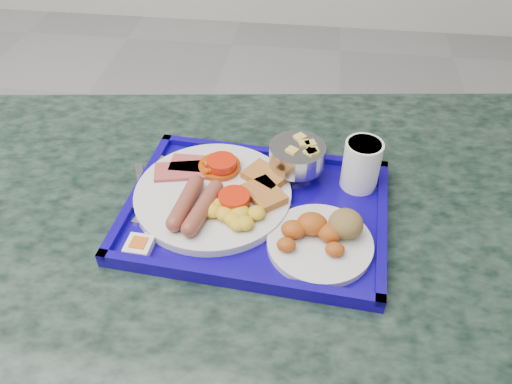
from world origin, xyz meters
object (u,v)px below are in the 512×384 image
(table, at_px, (247,292))
(tray, at_px, (256,211))
(juice_cup, at_px, (361,163))
(fruit_bowl, at_px, (298,156))
(bread_plate, at_px, (323,236))
(main_plate, at_px, (216,194))

(table, distance_m, tray, 0.21)
(table, xyz_separation_m, juice_cup, (0.19, 0.11, 0.27))
(tray, xyz_separation_m, fruit_bowl, (0.06, 0.10, 0.05))
(table, xyz_separation_m, fruit_bowl, (0.08, 0.12, 0.26))
(juice_cup, bearing_deg, bread_plate, -111.59)
(main_plate, height_order, bread_plate, bread_plate)
(table, xyz_separation_m, main_plate, (-0.06, 0.03, 0.23))
(tray, bearing_deg, main_plate, 168.66)
(tray, xyz_separation_m, bread_plate, (0.12, -0.07, 0.02))
(table, relative_size, tray, 2.90)
(fruit_bowl, bearing_deg, table, -123.29)
(bread_plate, xyz_separation_m, fruit_bowl, (-0.05, 0.16, 0.03))
(main_plate, height_order, juice_cup, juice_cup)
(table, distance_m, bread_plate, 0.27)
(main_plate, relative_size, bread_plate, 1.63)
(tray, relative_size, juice_cup, 5.04)
(table, distance_m, fruit_bowl, 0.30)
(bread_plate, bearing_deg, main_plate, 157.05)
(tray, relative_size, bread_plate, 2.74)
(fruit_bowl, bearing_deg, bread_plate, -72.09)
(tray, xyz_separation_m, juice_cup, (0.18, 0.09, 0.06))
(bread_plate, relative_size, juice_cup, 1.84)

